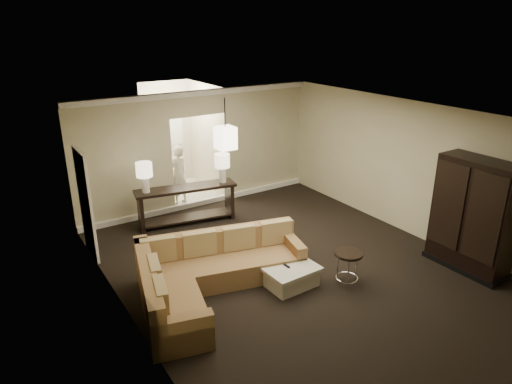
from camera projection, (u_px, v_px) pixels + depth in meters
ground at (301, 274)px, 8.23m from camera, size 8.00×8.00×0.00m
wall_back at (199, 149)px, 10.88m from camera, size 6.00×0.04×2.80m
wall_left at (132, 247)px, 6.21m from camera, size 0.04×8.00×2.80m
wall_right at (420, 172)px, 9.26m from camera, size 0.04×8.00×2.80m
ceiling at (307, 120)px, 7.24m from camera, size 6.00×8.00×0.02m
crown_molding at (198, 93)px, 10.37m from camera, size 6.00×0.10×0.12m
baseboard at (203, 202)px, 11.31m from camera, size 6.00×0.10×0.12m
side_door at (86, 205)px, 8.55m from camera, size 0.05×0.90×2.10m
foyer at (177, 142)px, 11.97m from camera, size 1.44×2.02×2.80m
sectional_sofa at (207, 275)px, 7.55m from camera, size 3.30×2.42×0.86m
coffee_table at (287, 273)px, 7.89m from camera, size 0.92×0.92×0.38m
console_table at (186, 202)px, 10.13m from camera, size 2.28×0.91×0.86m
armoire at (473, 218)px, 8.11m from camera, size 0.62×1.44×2.07m
drink_table at (348, 261)px, 7.79m from camera, size 0.48×0.48×0.60m
table_lamp_left at (144, 173)px, 9.55m from camera, size 0.34×0.34×0.66m
table_lamp_right at (222, 163)px, 10.16m from camera, size 0.34×0.34×0.66m
pendant_light at (225, 138)px, 9.66m from camera, size 0.38×0.38×1.09m
person at (178, 172)px, 11.09m from camera, size 0.70×0.58×1.64m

